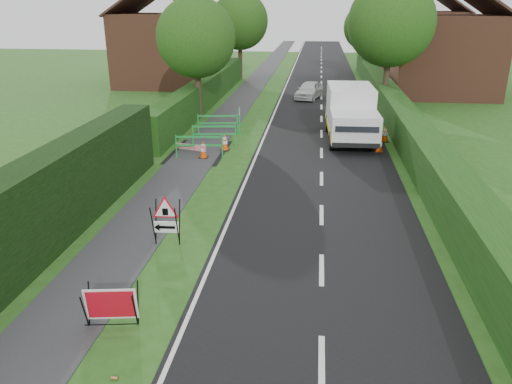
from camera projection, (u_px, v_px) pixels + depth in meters
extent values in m
plane|color=#284E16|center=(217.00, 285.00, 11.95)|extent=(120.00, 120.00, 0.00)
cube|color=black|center=(321.00, 78.00, 44.12)|extent=(6.00, 90.00, 0.02)
cube|color=#2D2D30|center=(260.00, 77.00, 44.74)|extent=(2.00, 90.00, 0.02)
cube|color=black|center=(21.00, 272.00, 12.52)|extent=(1.10, 18.00, 2.50)
cube|color=#14380F|center=(207.00, 105.00, 32.92)|extent=(1.00, 24.00, 1.80)
cube|color=#14380F|center=(398.00, 132.00, 26.05)|extent=(1.20, 50.00, 1.50)
cube|color=brown|center=(166.00, 50.00, 39.93)|extent=(7.00, 7.00, 5.50)
cube|color=brown|center=(443.00, 56.00, 35.68)|extent=(7.00, 7.00, 5.50)
cube|color=brown|center=(421.00, 41.00, 48.55)|extent=(7.00, 7.00, 5.50)
cylinder|color=#2D2116|center=(198.00, 95.00, 28.70)|extent=(0.36, 0.36, 2.62)
sphere|color=#134312|center=(196.00, 38.00, 27.56)|extent=(4.40, 4.40, 4.40)
cylinder|color=#2D2116|center=(385.00, 85.00, 31.09)|extent=(0.36, 0.36, 2.97)
sphere|color=#134312|center=(391.00, 23.00, 29.77)|extent=(5.20, 5.20, 5.20)
cylinder|color=#2D2116|center=(240.00, 62.00, 43.50)|extent=(0.36, 0.36, 2.80)
sphere|color=#134312|center=(240.00, 21.00, 42.27)|extent=(4.80, 4.80, 4.80)
cylinder|color=#2D2116|center=(365.00, 61.00, 46.02)|extent=(0.36, 0.36, 2.45)
sphere|color=#134312|center=(367.00, 27.00, 44.95)|extent=(4.20, 4.20, 4.20)
cylinder|color=black|center=(85.00, 312.00, 10.12)|extent=(0.08, 0.31, 0.88)
cylinder|color=black|center=(89.00, 303.00, 10.42)|extent=(0.08, 0.31, 0.88)
cylinder|color=black|center=(135.00, 311.00, 10.16)|extent=(0.08, 0.31, 0.88)
cylinder|color=black|center=(138.00, 302.00, 10.46)|extent=(0.08, 0.31, 0.88)
cylinder|color=black|center=(111.00, 324.00, 10.23)|extent=(1.07, 0.20, 0.02)
cube|color=white|center=(111.00, 304.00, 10.24)|extent=(1.08, 0.30, 0.77)
cube|color=red|center=(111.00, 305.00, 10.23)|extent=(0.98, 0.27, 0.67)
cylinder|color=black|center=(153.00, 226.00, 13.56)|extent=(0.05, 0.38, 1.23)
cylinder|color=black|center=(156.00, 221.00, 13.85)|extent=(0.05, 0.38, 1.23)
cylinder|color=black|center=(177.00, 227.00, 13.53)|extent=(0.05, 0.38, 1.23)
cylinder|color=black|center=(180.00, 222.00, 13.82)|extent=(0.05, 0.38, 1.23)
cube|color=white|center=(166.00, 227.00, 13.70)|extent=(0.69, 0.06, 0.33)
cube|color=black|center=(166.00, 227.00, 13.68)|extent=(0.49, 0.04, 0.08)
cone|color=black|center=(157.00, 227.00, 13.70)|extent=(0.17, 0.21, 0.20)
cube|color=black|center=(165.00, 212.00, 13.51)|extent=(0.16, 0.02, 0.20)
cube|color=silver|center=(350.00, 107.00, 24.76)|extent=(2.26, 3.51, 2.06)
cube|color=silver|center=(354.00, 127.00, 22.48)|extent=(2.21, 2.30, 1.26)
cube|color=black|center=(357.00, 125.00, 21.38)|extent=(1.88, 0.31, 0.58)
cube|color=yellow|center=(328.00, 127.00, 24.21)|extent=(0.22, 5.26, 0.26)
cube|color=yellow|center=(373.00, 128.00, 24.04)|extent=(0.22, 5.26, 0.26)
cube|color=black|center=(356.00, 145.00, 21.70)|extent=(2.09, 0.21, 0.21)
cylinder|color=black|center=(332.00, 141.00, 22.73)|extent=(0.29, 0.86, 0.85)
cylinder|color=black|center=(375.00, 142.00, 22.59)|extent=(0.29, 0.86, 0.85)
cylinder|color=black|center=(328.00, 123.00, 25.93)|extent=(0.29, 0.86, 0.85)
cylinder|color=black|center=(366.00, 124.00, 25.78)|extent=(0.29, 0.86, 0.85)
cube|color=black|center=(379.00, 152.00, 22.48)|extent=(0.38, 0.38, 0.04)
cone|color=#ED4507|center=(379.00, 143.00, 22.34)|extent=(0.32, 0.32, 0.75)
cylinder|color=white|center=(379.00, 144.00, 22.36)|extent=(0.25, 0.25, 0.14)
cylinder|color=white|center=(380.00, 140.00, 22.29)|extent=(0.17, 0.17, 0.10)
cube|color=black|center=(384.00, 141.00, 24.20)|extent=(0.38, 0.38, 0.04)
cone|color=#ED4507|center=(385.00, 133.00, 24.06)|extent=(0.32, 0.32, 0.75)
cylinder|color=white|center=(385.00, 134.00, 24.07)|extent=(0.25, 0.25, 0.14)
cylinder|color=white|center=(385.00, 130.00, 24.01)|extent=(0.17, 0.17, 0.10)
cube|color=black|center=(373.00, 135.00, 25.38)|extent=(0.38, 0.38, 0.04)
cone|color=#ED4507|center=(373.00, 127.00, 25.24)|extent=(0.32, 0.32, 0.75)
cylinder|color=white|center=(373.00, 128.00, 25.25)|extent=(0.25, 0.25, 0.14)
cylinder|color=white|center=(373.00, 124.00, 25.18)|extent=(0.17, 0.17, 0.10)
cube|color=black|center=(203.00, 158.00, 21.64)|extent=(0.38, 0.38, 0.04)
cone|color=#ED4507|center=(203.00, 149.00, 21.50)|extent=(0.32, 0.32, 0.75)
cylinder|color=white|center=(203.00, 150.00, 21.51)|extent=(0.25, 0.25, 0.14)
cylinder|color=white|center=(203.00, 145.00, 21.45)|extent=(0.17, 0.17, 0.10)
cube|color=black|center=(225.00, 150.00, 22.78)|extent=(0.38, 0.38, 0.04)
cone|color=#ED4507|center=(225.00, 141.00, 22.64)|extent=(0.32, 0.32, 0.75)
cylinder|color=white|center=(225.00, 142.00, 22.65)|extent=(0.25, 0.25, 0.14)
cylinder|color=white|center=(225.00, 138.00, 22.58)|extent=(0.17, 0.17, 0.10)
cube|color=#1A8F36|center=(176.00, 146.00, 21.56)|extent=(0.06, 0.06, 1.00)
cube|color=#1A8F36|center=(222.00, 147.00, 21.53)|extent=(0.06, 0.06, 1.00)
cube|color=#1A8F36|center=(199.00, 137.00, 21.39)|extent=(1.99, 0.26, 0.08)
cube|color=#1A8F36|center=(199.00, 145.00, 21.53)|extent=(1.99, 0.26, 0.08)
cube|color=#1A8F36|center=(177.00, 157.00, 21.73)|extent=(0.10, 0.35, 0.04)
cube|color=#1A8F36|center=(223.00, 157.00, 21.70)|extent=(0.10, 0.35, 0.04)
cube|color=#1A8F36|center=(193.00, 135.00, 23.34)|extent=(0.06, 0.06, 1.00)
cube|color=#1A8F36|center=(235.00, 135.00, 23.38)|extent=(0.06, 0.06, 1.00)
cube|color=#1A8F36|center=(214.00, 126.00, 23.21)|extent=(1.99, 0.34, 0.08)
cube|color=#1A8F36|center=(214.00, 134.00, 23.34)|extent=(1.99, 0.34, 0.08)
cube|color=#1A8F36|center=(193.00, 145.00, 23.51)|extent=(0.11, 0.36, 0.04)
cube|color=#1A8F36|center=(236.00, 145.00, 23.55)|extent=(0.11, 0.36, 0.04)
cube|color=#1A8F36|center=(198.00, 124.00, 25.47)|extent=(0.06, 0.06, 1.00)
cube|color=#1A8F36|center=(237.00, 124.00, 25.48)|extent=(0.06, 0.06, 1.00)
cube|color=#1A8F36|center=(218.00, 116.00, 25.33)|extent=(1.99, 0.31, 0.08)
cube|color=#1A8F36|center=(218.00, 123.00, 25.46)|extent=(1.99, 0.31, 0.08)
cube|color=#1A8F36|center=(199.00, 133.00, 25.64)|extent=(0.10, 0.35, 0.04)
cube|color=#1A8F36|center=(237.00, 133.00, 25.65)|extent=(0.10, 0.35, 0.04)
cube|color=#1A8F36|center=(239.00, 125.00, 25.37)|extent=(0.06, 0.06, 1.00)
cube|color=#1A8F36|center=(240.00, 116.00, 27.24)|extent=(0.06, 0.06, 1.00)
cube|color=#1A8F36|center=(239.00, 112.00, 26.15)|extent=(0.35, 1.99, 0.08)
cube|color=#1A8F36|center=(239.00, 119.00, 26.29)|extent=(0.35, 1.99, 0.08)
cube|color=#1A8F36|center=(239.00, 134.00, 25.54)|extent=(0.36, 0.11, 0.04)
cube|color=#1A8F36|center=(240.00, 125.00, 27.41)|extent=(0.36, 0.11, 0.04)
cube|color=red|center=(191.00, 157.00, 21.80)|extent=(1.46, 0.44, 0.25)
cylinder|color=#BF7F4C|center=(115.00, 380.00, 8.95)|extent=(0.12, 0.07, 0.07)
imported|color=silver|center=(309.00, 90.00, 34.78)|extent=(2.19, 3.72, 1.19)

